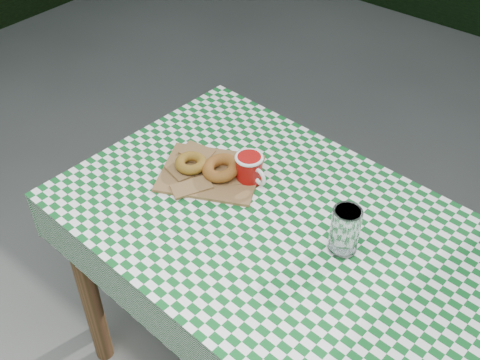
{
  "coord_description": "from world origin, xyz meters",
  "views": [
    {
      "loc": [
        0.73,
        -0.89,
        1.78
      ],
      "look_at": [
        -0.01,
        -0.01,
        0.79
      ],
      "focal_mm": 43.03,
      "sensor_mm": 36.0,
      "label": 1
    }
  ],
  "objects_px": {
    "paper_bag": "(210,172)",
    "drinking_glass": "(345,231)",
    "table": "(270,313)",
    "coffee_mug": "(249,168)"
  },
  "relations": [
    {
      "from": "table",
      "to": "paper_bag",
      "type": "distance_m",
      "value": 0.46
    },
    {
      "from": "paper_bag",
      "to": "drinking_glass",
      "type": "xyz_separation_m",
      "value": [
        0.43,
        -0.01,
        0.06
      ]
    },
    {
      "from": "table",
      "to": "coffee_mug",
      "type": "bearing_deg",
      "value": 154.31
    },
    {
      "from": "paper_bag",
      "to": "drinking_glass",
      "type": "distance_m",
      "value": 0.43
    },
    {
      "from": "table",
      "to": "paper_bag",
      "type": "height_order",
      "value": "paper_bag"
    },
    {
      "from": "paper_bag",
      "to": "drinking_glass",
      "type": "height_order",
      "value": "drinking_glass"
    },
    {
      "from": "paper_bag",
      "to": "coffee_mug",
      "type": "distance_m",
      "value": 0.11
    },
    {
      "from": "table",
      "to": "coffee_mug",
      "type": "distance_m",
      "value": 0.46
    },
    {
      "from": "table",
      "to": "coffee_mug",
      "type": "height_order",
      "value": "coffee_mug"
    },
    {
      "from": "table",
      "to": "drinking_glass",
      "type": "distance_m",
      "value": 0.48
    }
  ]
}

